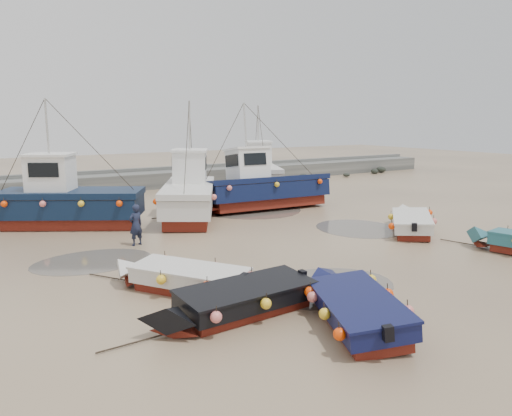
{
  "coord_description": "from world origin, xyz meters",
  "views": [
    {
      "loc": [
        -12.3,
        -14.65,
        5.33
      ],
      "look_at": [
        -0.7,
        3.7,
        1.4
      ],
      "focal_mm": 35.0,
      "sensor_mm": 36.0,
      "label": 1
    }
  ],
  "objects_px": {
    "cabin_boat_1": "(189,193)",
    "dinghy_0": "(180,274)",
    "person": "(137,245)",
    "dinghy_1": "(355,302)",
    "dinghy_4": "(235,298)",
    "cabin_boat_3": "(259,172)",
    "cabin_boat_2": "(256,187)",
    "dinghy_3": "(412,220)",
    "cabin_boat_0": "(59,200)"
  },
  "relations": [
    {
      "from": "dinghy_4",
      "to": "cabin_boat_2",
      "type": "height_order",
      "value": "cabin_boat_2"
    },
    {
      "from": "dinghy_0",
      "to": "cabin_boat_2",
      "type": "relative_size",
      "value": 0.49
    },
    {
      "from": "dinghy_3",
      "to": "person",
      "type": "height_order",
      "value": "dinghy_3"
    },
    {
      "from": "cabin_boat_0",
      "to": "cabin_boat_3",
      "type": "relative_size",
      "value": 1.05
    },
    {
      "from": "dinghy_0",
      "to": "cabin_boat_2",
      "type": "distance_m",
      "value": 14.34
    },
    {
      "from": "dinghy_0",
      "to": "dinghy_4",
      "type": "bearing_deg",
      "value": -113.78
    },
    {
      "from": "cabin_boat_0",
      "to": "cabin_boat_2",
      "type": "distance_m",
      "value": 10.86
    },
    {
      "from": "cabin_boat_3",
      "to": "cabin_boat_0",
      "type": "bearing_deg",
      "value": -135.75
    },
    {
      "from": "dinghy_1",
      "to": "person",
      "type": "relative_size",
      "value": 3.36
    },
    {
      "from": "person",
      "to": "dinghy_1",
      "type": "bearing_deg",
      "value": 86.33
    },
    {
      "from": "dinghy_1",
      "to": "dinghy_3",
      "type": "relative_size",
      "value": 1.11
    },
    {
      "from": "dinghy_4",
      "to": "cabin_boat_1",
      "type": "height_order",
      "value": "cabin_boat_1"
    },
    {
      "from": "dinghy_1",
      "to": "dinghy_4",
      "type": "distance_m",
      "value": 3.2
    },
    {
      "from": "cabin_boat_1",
      "to": "cabin_boat_3",
      "type": "relative_size",
      "value": 1.13
    },
    {
      "from": "dinghy_1",
      "to": "cabin_boat_0",
      "type": "bearing_deg",
      "value": 128.23
    },
    {
      "from": "dinghy_4",
      "to": "person",
      "type": "xyz_separation_m",
      "value": [
        0.33,
        8.96,
        -0.54
      ]
    },
    {
      "from": "dinghy_3",
      "to": "dinghy_4",
      "type": "height_order",
      "value": "same"
    },
    {
      "from": "cabin_boat_0",
      "to": "cabin_boat_3",
      "type": "bearing_deg",
      "value": -39.04
    },
    {
      "from": "dinghy_4",
      "to": "dinghy_1",
      "type": "bearing_deg",
      "value": -131.59
    },
    {
      "from": "dinghy_4",
      "to": "person",
      "type": "bearing_deg",
      "value": -5.69
    },
    {
      "from": "dinghy_3",
      "to": "cabin_boat_0",
      "type": "height_order",
      "value": "cabin_boat_0"
    },
    {
      "from": "dinghy_1",
      "to": "cabin_boat_2",
      "type": "bearing_deg",
      "value": 90.55
    },
    {
      "from": "dinghy_3",
      "to": "dinghy_4",
      "type": "relative_size",
      "value": 0.85
    },
    {
      "from": "dinghy_3",
      "to": "cabin_boat_1",
      "type": "distance_m",
      "value": 11.66
    },
    {
      "from": "dinghy_1",
      "to": "person",
      "type": "height_order",
      "value": "dinghy_1"
    },
    {
      "from": "dinghy_0",
      "to": "cabin_boat_3",
      "type": "bearing_deg",
      "value": 18.37
    },
    {
      "from": "cabin_boat_1",
      "to": "cabin_boat_2",
      "type": "height_order",
      "value": "same"
    },
    {
      "from": "cabin_boat_2",
      "to": "cabin_boat_3",
      "type": "xyz_separation_m",
      "value": [
        4.48,
        6.72,
        0.07
      ]
    },
    {
      "from": "dinghy_1",
      "to": "cabin_boat_1",
      "type": "relative_size",
      "value": 0.6
    },
    {
      "from": "dinghy_0",
      "to": "cabin_boat_2",
      "type": "height_order",
      "value": "cabin_boat_2"
    },
    {
      "from": "cabin_boat_3",
      "to": "person",
      "type": "distance_m",
      "value": 17.38
    },
    {
      "from": "dinghy_4",
      "to": "cabin_boat_2",
      "type": "bearing_deg",
      "value": -37.98
    },
    {
      "from": "dinghy_1",
      "to": "dinghy_3",
      "type": "distance_m",
      "value": 11.85
    },
    {
      "from": "dinghy_4",
      "to": "cabin_boat_3",
      "type": "distance_m",
      "value": 24.27
    },
    {
      "from": "dinghy_0",
      "to": "cabin_boat_1",
      "type": "relative_size",
      "value": 0.55
    },
    {
      "from": "dinghy_0",
      "to": "cabin_boat_1",
      "type": "xyz_separation_m",
      "value": [
        5.33,
        10.81,
        0.78
      ]
    },
    {
      "from": "cabin_boat_3",
      "to": "person",
      "type": "relative_size",
      "value": 4.93
    },
    {
      "from": "dinghy_1",
      "to": "cabin_boat_3",
      "type": "xyz_separation_m",
      "value": [
        11.11,
        22.03,
        0.84
      ]
    },
    {
      "from": "dinghy_1",
      "to": "dinghy_3",
      "type": "xyz_separation_m",
      "value": [
        9.87,
        6.56,
        -0.01
      ]
    },
    {
      "from": "cabin_boat_0",
      "to": "cabin_boat_2",
      "type": "height_order",
      "value": "same"
    },
    {
      "from": "dinghy_3",
      "to": "cabin_boat_2",
      "type": "height_order",
      "value": "cabin_boat_2"
    },
    {
      "from": "dinghy_4",
      "to": "cabin_boat_0",
      "type": "relative_size",
      "value": 0.68
    },
    {
      "from": "dinghy_0",
      "to": "dinghy_1",
      "type": "xyz_separation_m",
      "value": [
        2.94,
        -4.66,
        -0.0
      ]
    },
    {
      "from": "dinghy_3",
      "to": "dinghy_4",
      "type": "bearing_deg",
      "value": -113.18
    },
    {
      "from": "dinghy_3",
      "to": "dinghy_4",
      "type": "xyz_separation_m",
      "value": [
        -12.39,
        -4.59,
        0.01
      ]
    },
    {
      "from": "cabin_boat_1",
      "to": "dinghy_0",
      "type": "bearing_deg",
      "value": -87.65
    },
    {
      "from": "dinghy_3",
      "to": "cabin_boat_3",
      "type": "bearing_deg",
      "value": 131.93
    },
    {
      "from": "cabin_boat_3",
      "to": "person",
      "type": "bearing_deg",
      "value": -116.1
    },
    {
      "from": "cabin_boat_0",
      "to": "dinghy_4",
      "type": "bearing_deg",
      "value": -142.7
    },
    {
      "from": "dinghy_0",
      "to": "cabin_boat_3",
      "type": "relative_size",
      "value": 0.62
    }
  ]
}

